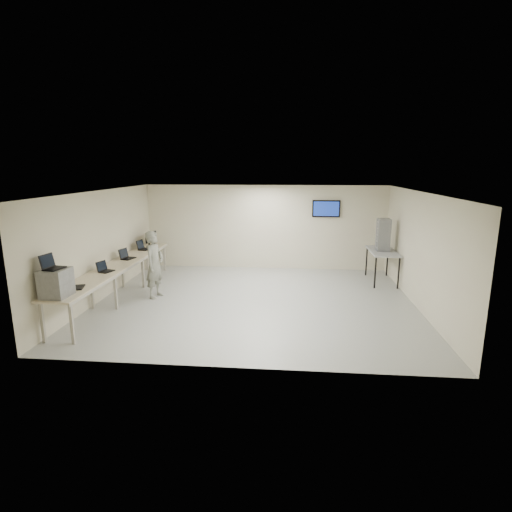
# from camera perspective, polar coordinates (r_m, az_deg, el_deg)

# --- Properties ---
(room) EXTENTS (8.01, 7.01, 2.81)m
(room) POSITION_cam_1_polar(r_m,az_deg,el_deg) (10.02, 0.11, 1.27)
(room) COLOR #AEAEAE
(room) RESTS_ON ground
(workbench) EXTENTS (0.76, 6.00, 0.90)m
(workbench) POSITION_cam_1_polar(r_m,az_deg,el_deg) (11.02, -19.02, -1.49)
(workbench) COLOR beige
(workbench) RESTS_ON ground
(equipment_box) EXTENTS (0.47, 0.53, 0.56)m
(equipment_box) POSITION_cam_1_polar(r_m,az_deg,el_deg) (8.70, -26.66, -3.45)
(equipment_box) COLOR slate
(equipment_box) RESTS_ON workbench
(laptop_on_box) EXTENTS (0.36, 0.41, 0.29)m
(laptop_on_box) POSITION_cam_1_polar(r_m,az_deg,el_deg) (8.65, -27.22, -1.18)
(laptop_on_box) COLOR black
(laptop_on_box) RESTS_ON equipment_box
(laptop_0) EXTENTS (0.41, 0.44, 0.30)m
(laptop_0) POSITION_cam_1_polar(r_m,az_deg,el_deg) (9.21, -24.61, -3.72)
(laptop_0) COLOR black
(laptop_0) RESTS_ON workbench
(laptop_1) EXTENTS (0.36, 0.39, 0.26)m
(laptop_1) POSITION_cam_1_polar(r_m,az_deg,el_deg) (10.33, -20.83, -1.74)
(laptop_1) COLOR black
(laptop_1) RESTS_ON workbench
(laptop_2) EXTENTS (0.39, 0.42, 0.29)m
(laptop_2) POSITION_cam_1_polar(r_m,az_deg,el_deg) (11.57, -18.04, -0.03)
(laptop_2) COLOR black
(laptop_2) RESTS_ON workbench
(laptop_3) EXTENTS (0.37, 0.42, 0.29)m
(laptop_3) POSITION_cam_1_polar(r_m,az_deg,el_deg) (12.71, -15.87, 1.22)
(laptop_3) COLOR black
(laptop_3) RESTS_ON workbench
(monitor_near) EXTENTS (0.21, 0.46, 0.46)m
(monitor_near) POSITION_cam_1_polar(r_m,az_deg,el_deg) (13.06, -15.06, 2.46)
(monitor_near) COLOR black
(monitor_near) RESTS_ON workbench
(monitor_far) EXTENTS (0.19, 0.43, 0.42)m
(monitor_far) POSITION_cam_1_polar(r_m,az_deg,el_deg) (13.46, -14.43, 2.70)
(monitor_far) COLOR black
(monitor_far) RESTS_ON workbench
(soldier) EXTENTS (0.54, 0.72, 1.77)m
(soldier) POSITION_cam_1_polar(r_m,az_deg,el_deg) (10.76, -14.27, -1.20)
(soldier) COLOR slate
(soldier) RESTS_ON ground
(side_table) EXTENTS (0.74, 1.59, 0.96)m
(side_table) POSITION_cam_1_polar(r_m,az_deg,el_deg) (12.42, 17.63, 0.43)
(side_table) COLOR #989898
(side_table) RESTS_ON ground
(storage_bins) EXTENTS (0.36, 0.40, 0.95)m
(storage_bins) POSITION_cam_1_polar(r_m,az_deg,el_deg) (12.32, 17.71, 2.91)
(storage_bins) COLOR gray
(storage_bins) RESTS_ON side_table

